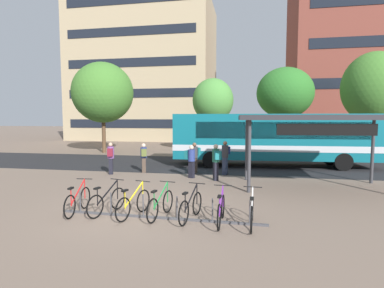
{
  "coord_description": "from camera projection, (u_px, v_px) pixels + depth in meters",
  "views": [
    {
      "loc": [
        3.46,
        -8.92,
        2.91
      ],
      "look_at": [
        1.05,
        4.27,
        1.79
      ],
      "focal_mm": 28.27,
      "sensor_mm": 36.0,
      "label": 1
    }
  ],
  "objects": [
    {
      "name": "parked_bicycle_yellow_2",
      "position": [
        134.0,
        204.0,
        8.99
      ],
      "size": [
        0.61,
        1.68,
        0.99
      ],
      "rotation": [
        0.0,
        0.0,
        1.32
      ],
      "color": "black",
      "rests_on": "ground"
    },
    {
      "name": "commuter_maroon_pack_3",
      "position": [
        111.0,
        156.0,
        15.81
      ],
      "size": [
        0.46,
        0.59,
        1.68
      ],
      "rotation": [
        0.0,
        0.0,
        1.91
      ],
      "color": "black",
      "rests_on": "ground"
    },
    {
      "name": "ground",
      "position": [
        135.0,
        211.0,
        9.6
      ],
      "size": [
        200.0,
        200.0,
        0.0
      ],
      "primitive_type": "plane",
      "color": "#7A6656"
    },
    {
      "name": "commuter_teal_pack_1",
      "position": [
        191.0,
        159.0,
        14.89
      ],
      "size": [
        0.6,
        0.5,
        1.62
      ],
      "rotation": [
        0.0,
        0.0,
        5.84
      ],
      "color": "black",
      "rests_on": "ground"
    },
    {
      "name": "bus_lane_asphalt",
      "position": [
        192.0,
        164.0,
        19.5
      ],
      "size": [
        80.0,
        7.2,
        0.01
      ],
      "primitive_type": "cube",
      "color": "#232326",
      "rests_on": "ground"
    },
    {
      "name": "transit_shelter",
      "position": [
        316.0,
        120.0,
        12.57
      ],
      "size": [
        6.51,
        3.57,
        3.06
      ],
      "rotation": [
        0.0,
        0.0,
        0.04
      ],
      "color": "#38383D",
      "rests_on": "ground"
    },
    {
      "name": "parked_bicycle_black_1",
      "position": [
        107.0,
        201.0,
        9.26
      ],
      "size": [
        0.63,
        1.67,
        0.99
      ],
      "rotation": [
        0.0,
        0.0,
        1.3
      ],
      "color": "black",
      "rests_on": "ground"
    },
    {
      "name": "building_right_wing",
      "position": [
        373.0,
        55.0,
        34.81
      ],
      "size": [
        18.22,
        10.12,
        20.49
      ],
      "color": "brown",
      "rests_on": "ground"
    },
    {
      "name": "bike_rack",
      "position": [
        160.0,
        216.0,
        8.81
      ],
      "size": [
        6.19,
        0.26,
        0.7
      ],
      "rotation": [
        0.0,
        0.0,
        -0.03
      ],
      "color": "#47474C",
      "rests_on": "ground"
    },
    {
      "name": "street_tree_0",
      "position": [
        103.0,
        93.0,
        25.63
      ],
      "size": [
        5.13,
        5.13,
        7.68
      ],
      "color": "brown",
      "rests_on": "ground"
    },
    {
      "name": "parked_bicycle_red_0",
      "position": [
        78.0,
        201.0,
        9.3
      ],
      "size": [
        0.52,
        1.72,
        0.99
      ],
      "rotation": [
        0.0,
        0.0,
        1.66
      ],
      "color": "black",
      "rests_on": "ground"
    },
    {
      "name": "commuter_teal_pack_5",
      "position": [
        195.0,
        156.0,
        16.18
      ],
      "size": [
        0.53,
        0.61,
        1.65
      ],
      "rotation": [
        0.0,
        0.0,
        4.17
      ],
      "color": "#47382D",
      "rests_on": "ground"
    },
    {
      "name": "parked_bicycle_green_3",
      "position": [
        161.0,
        205.0,
        8.9
      ],
      "size": [
        0.52,
        1.71,
        0.99
      ],
      "rotation": [
        0.0,
        0.0,
        1.4
      ],
      "color": "black",
      "rests_on": "ground"
    },
    {
      "name": "city_bus",
      "position": [
        272.0,
        137.0,
        18.46
      ],
      "size": [
        12.14,
        3.2,
        3.2
      ],
      "rotation": [
        0.0,
        0.0,
        3.19
      ],
      "color": "#0F6070",
      "rests_on": "ground"
    },
    {
      "name": "parked_bicycle_white_6",
      "position": [
        252.0,
        213.0,
        8.16
      ],
      "size": [
        0.52,
        1.72,
        0.99
      ],
      "rotation": [
        0.0,
        0.0,
        1.53
      ],
      "color": "black",
      "rests_on": "ground"
    },
    {
      "name": "parked_bicycle_black_4",
      "position": [
        191.0,
        207.0,
        8.67
      ],
      "size": [
        0.55,
        1.7,
        0.99
      ],
      "rotation": [
        0.0,
        0.0,
        1.37
      ],
      "color": "black",
      "rests_on": "ground"
    },
    {
      "name": "street_tree_2",
      "position": [
        285.0,
        93.0,
        26.17
      ],
      "size": [
        4.85,
        4.85,
        7.35
      ],
      "color": "brown",
      "rests_on": "ground"
    },
    {
      "name": "street_tree_3",
      "position": [
        374.0,
        88.0,
        23.11
      ],
      "size": [
        4.72,
        4.72,
        8.01
      ],
      "color": "brown",
      "rests_on": "ground"
    },
    {
      "name": "parked_bicycle_purple_5",
      "position": [
        221.0,
        210.0,
        8.36
      ],
      "size": [
        0.52,
        1.72,
        0.99
      ],
      "rotation": [
        0.0,
        0.0,
        1.55
      ],
      "color": "black",
      "rests_on": "ground"
    },
    {
      "name": "commuter_teal_pack_2",
      "position": [
        216.0,
        160.0,
        14.17
      ],
      "size": [
        0.5,
        0.6,
        1.73
      ],
      "rotation": [
        0.0,
        0.0,
        1.99
      ],
      "color": "black",
      "rests_on": "ground"
    },
    {
      "name": "building_left_wing",
      "position": [
        146.0,
        73.0,
        44.04
      ],
      "size": [
        19.18,
        12.56,
        19.16
      ],
      "color": "tan",
      "rests_on": "ground"
    },
    {
      "name": "street_tree_1",
      "position": [
        213.0,
        101.0,
        25.99
      ],
      "size": [
        3.51,
        3.51,
        6.38
      ],
      "color": "brown",
      "rests_on": "ground"
    },
    {
      "name": "commuter_olive_pack_4",
      "position": [
        144.0,
        156.0,
        16.36
      ],
      "size": [
        0.49,
        0.6,
        1.59
      ],
      "rotation": [
        0.0,
        0.0,
        1.96
      ],
      "color": "#47382D",
      "rests_on": "ground"
    },
    {
      "name": "commuter_navy_pack_0",
      "position": [
        225.0,
        155.0,
        15.79
      ],
      "size": [
        0.48,
        0.6,
        1.75
      ],
      "rotation": [
        0.0,
        0.0,
        4.34
      ],
      "color": "#2D3851",
      "rests_on": "ground"
    }
  ]
}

